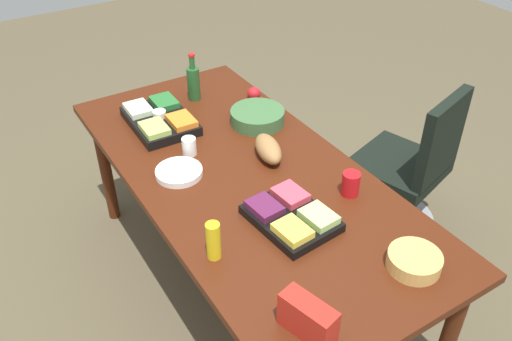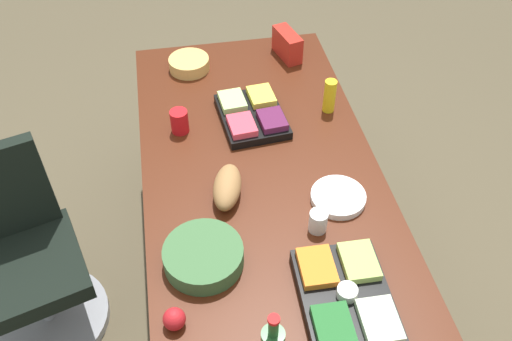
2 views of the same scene
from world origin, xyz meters
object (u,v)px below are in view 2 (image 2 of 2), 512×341
(chip_bag_red, at_px, (287,45))
(veggie_tray, at_px, (346,297))
(conference_table, at_px, (264,194))
(bread_loaf, at_px, (227,187))
(paper_cup, at_px, (318,221))
(paper_plate_stack, at_px, (338,197))
(red_solo_cup, at_px, (179,121))
(apple_red, at_px, (174,319))
(mustard_bottle, at_px, (330,96))
(salad_bowl, at_px, (203,256))
(fruit_platter, at_px, (252,114))
(office_chair, at_px, (28,270))
(chip_bowl, at_px, (189,64))

(chip_bag_red, bearing_deg, veggie_tray, -4.95)
(conference_table, relative_size, bread_loaf, 8.93)
(conference_table, bearing_deg, paper_cup, 28.33)
(paper_plate_stack, height_order, red_solo_cup, red_solo_cup)
(apple_red, bearing_deg, mustard_bottle, 141.25)
(conference_table, xyz_separation_m, red_solo_cup, (-0.38, -0.31, 0.13))
(bread_loaf, height_order, red_solo_cup, red_solo_cup)
(chip_bag_red, bearing_deg, paper_plate_stack, -1.11)
(conference_table, xyz_separation_m, salad_bowl, (0.36, -0.29, 0.12))
(fruit_platter, bearing_deg, veggie_tray, 8.11)
(conference_table, distance_m, salad_bowl, 0.47)
(salad_bowl, distance_m, apple_red, 0.26)
(office_chair, distance_m, fruit_platter, 1.23)
(bread_loaf, xyz_separation_m, chip_bag_red, (-0.93, 0.45, 0.02))
(veggie_tray, bearing_deg, office_chair, -118.12)
(salad_bowl, bearing_deg, chip_bowl, 177.03)
(mustard_bottle, xyz_separation_m, red_solo_cup, (0.02, -0.70, -0.03))
(conference_table, relative_size, chip_bowl, 10.45)
(red_solo_cup, bearing_deg, paper_plate_stack, 47.71)
(fruit_platter, relative_size, paper_plate_stack, 1.74)
(chip_bowl, relative_size, veggie_tray, 0.48)
(conference_table, relative_size, paper_plate_stack, 9.75)
(red_solo_cup, bearing_deg, apple_red, -5.80)
(office_chair, xyz_separation_m, bread_loaf, (0.10, 0.91, 0.48))
(mustard_bottle, distance_m, chip_bag_red, 0.48)
(bread_loaf, bearing_deg, paper_plate_stack, 76.79)
(conference_table, relative_size, veggie_tray, 5.02)
(red_solo_cup, xyz_separation_m, chip_bag_red, (-0.50, 0.60, 0.01))
(salad_bowl, bearing_deg, bread_loaf, 156.96)
(bread_loaf, bearing_deg, fruit_platter, 158.28)
(paper_plate_stack, relative_size, chip_bag_red, 1.10)
(fruit_platter, relative_size, veggie_tray, 0.90)
(salad_bowl, height_order, paper_cup, paper_cup)
(conference_table, bearing_deg, bread_loaf, -72.95)
(paper_plate_stack, distance_m, red_solo_cup, 0.79)
(mustard_bottle, distance_m, bread_loaf, 0.71)
(paper_cup, distance_m, chip_bag_red, 1.17)
(conference_table, relative_size, office_chair, 2.23)
(chip_bag_red, bearing_deg, chip_bowl, -87.16)
(fruit_platter, bearing_deg, chip_bag_red, 150.51)
(paper_cup, bearing_deg, office_chair, -105.13)
(paper_cup, height_order, bread_loaf, bread_loaf)
(salad_bowl, relative_size, chip_bag_red, 1.45)
(bread_loaf, distance_m, chip_bag_red, 1.03)
(paper_plate_stack, xyz_separation_m, red_solo_cup, (-0.53, -0.58, 0.04))
(office_chair, relative_size, apple_red, 12.66)
(paper_cup, distance_m, veggie_tray, 0.33)
(conference_table, distance_m, paper_cup, 0.34)
(red_solo_cup, bearing_deg, paper_cup, 35.13)
(conference_table, xyz_separation_m, mustard_bottle, (-0.40, 0.38, 0.16))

